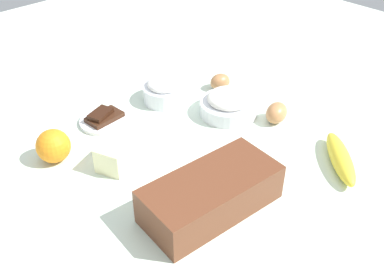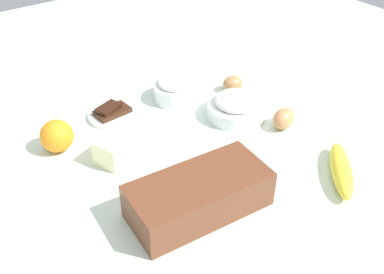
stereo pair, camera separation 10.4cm
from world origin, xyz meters
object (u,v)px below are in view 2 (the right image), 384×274
object	(u,v)px
egg_near_butter	(233,84)
chocolate_plate	(112,113)
butter_block	(116,149)
banana	(341,170)
egg_beside_bowl	(284,119)
loaf_pan	(199,195)
sugar_bowl	(175,89)
orange_fruit	(57,136)
flour_bowl	(236,106)

from	to	relation	value
egg_near_butter	chocolate_plate	world-z (taller)	egg_near_butter
butter_block	banana	bearing A→B (deg)	136.36
banana	egg_beside_bowl	size ratio (longest dim) A/B	2.66
banana	egg_beside_bowl	bearing A→B (deg)	-100.44
loaf_pan	egg_near_butter	size ratio (longest dim) A/B	4.84
chocolate_plate	butter_block	bearing A→B (deg)	64.86
loaf_pan	sugar_bowl	xyz separation A→B (m)	(-0.21, -0.38, -0.01)
egg_near_butter	egg_beside_bowl	bearing A→B (deg)	85.36
orange_fruit	chocolate_plate	xyz separation A→B (m)	(-0.17, -0.05, -0.03)
flour_bowl	egg_near_butter	bearing A→B (deg)	-126.80
sugar_bowl	loaf_pan	bearing A→B (deg)	61.41
banana	chocolate_plate	distance (m)	0.59
sugar_bowl	egg_beside_bowl	size ratio (longest dim) A/B	1.68
banana	egg_near_butter	distance (m)	0.43
flour_bowl	banana	xyz separation A→B (m)	(-0.02, 0.32, -0.01)
orange_fruit	egg_beside_bowl	xyz separation A→B (m)	(-0.50, 0.25, -0.01)
butter_block	chocolate_plate	bearing A→B (deg)	-115.14
egg_beside_bowl	loaf_pan	bearing A→B (deg)	17.06
sugar_bowl	egg_near_butter	world-z (taller)	sugar_bowl
flour_bowl	banana	bearing A→B (deg)	94.15
flour_bowl	egg_near_butter	world-z (taller)	flour_bowl
sugar_bowl	orange_fruit	bearing A→B (deg)	4.13
flour_bowl	sugar_bowl	size ratio (longest dim) A/B	1.27
loaf_pan	egg_beside_bowl	distance (m)	0.37
banana	egg_near_butter	xyz separation A→B (m)	(-0.06, -0.43, 0.00)
sugar_bowl	egg_near_butter	distance (m)	0.17
flour_bowl	butter_block	size ratio (longest dim) A/B	1.70
banana	flour_bowl	bearing A→B (deg)	-85.85
orange_fruit	flour_bowl	bearing A→B (deg)	162.04
egg_near_butter	egg_beside_bowl	distance (m)	0.22
sugar_bowl	orange_fruit	xyz separation A→B (m)	(0.36, 0.03, 0.01)
loaf_pan	banana	world-z (taller)	loaf_pan
banana	chocolate_plate	xyz separation A→B (m)	(0.29, -0.51, -0.01)
loaf_pan	sugar_bowl	bearing A→B (deg)	-113.30
flour_bowl	butter_block	distance (m)	0.34
egg_beside_bowl	chocolate_plate	xyz separation A→B (m)	(0.33, -0.30, -0.02)
banana	egg_beside_bowl	xyz separation A→B (m)	(-0.04, -0.21, 0.01)
loaf_pan	orange_fruit	distance (m)	0.39
egg_beside_bowl	chocolate_plate	bearing A→B (deg)	-42.77
flour_bowl	egg_beside_bowl	distance (m)	0.13
flour_bowl	egg_beside_bowl	bearing A→B (deg)	119.50
flour_bowl	chocolate_plate	world-z (taller)	flour_bowl
flour_bowl	loaf_pan	bearing A→B (deg)	37.06
banana	egg_beside_bowl	distance (m)	0.22
chocolate_plate	egg_near_butter	bearing A→B (deg)	166.10
sugar_bowl	butter_block	xyz separation A→B (m)	(0.26, 0.14, -0.00)
orange_fruit	chocolate_plate	size ratio (longest dim) A/B	0.60
flour_bowl	chocolate_plate	size ratio (longest dim) A/B	1.18
butter_block	egg_near_butter	bearing A→B (deg)	-169.22
orange_fruit	butter_block	distance (m)	0.15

